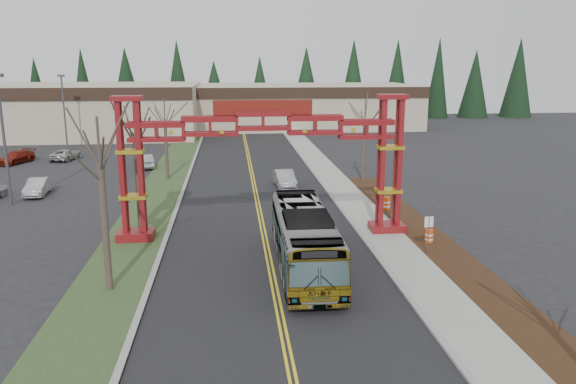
{
  "coord_description": "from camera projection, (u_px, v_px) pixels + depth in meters",
  "views": [
    {
      "loc": [
        -1.96,
        -16.16,
        10.86
      ],
      "look_at": [
        1.26,
        15.42,
        3.46
      ],
      "focal_mm": 35.0,
      "sensor_mm": 36.0,
      "label": 1
    }
  ],
  "objects": [
    {
      "name": "sidewalk_right",
      "position": [
        357.0,
        205.0,
        43.27
      ],
      "size": [
        2.6,
        110.0,
        0.14
      ],
      "primitive_type": "cube",
      "color": "gray",
      "rests_on": "ground"
    },
    {
      "name": "bare_tree_right_far",
      "position": [
        365.0,
        121.0,
        50.15
      ],
      "size": [
        3.0,
        3.0,
        7.71
      ],
      "color": "#382D26",
      "rests_on": "ground"
    },
    {
      "name": "lane_line_left",
      "position": [
        257.0,
        208.0,
        42.52
      ],
      "size": [
        0.12,
        100.0,
        0.01
      ],
      "primitive_type": "cube",
      "color": "yellow",
      "rests_on": "road"
    },
    {
      "name": "parked_car_far_a",
      "position": [
        145.0,
        161.0,
        58.62
      ],
      "size": [
        2.53,
        4.54,
        1.42
      ],
      "primitive_type": "imported",
      "rotation": [
        0.0,
        0.0,
        3.4
      ],
      "color": "#B1B5B9",
      "rests_on": "ground"
    },
    {
      "name": "conifer_treeline",
      "position": [
        242.0,
        85.0,
        106.0
      ],
      "size": [
        116.1,
        5.6,
        13.0
      ],
      "color": "black",
      "rests_on": "ground"
    },
    {
      "name": "barrel_mid",
      "position": [
        395.0,
        217.0,
        38.4
      ],
      "size": [
        0.52,
        0.52,
        0.97
      ],
      "color": "#E64A0C",
      "rests_on": "ground"
    },
    {
      "name": "barrel_south",
      "position": [
        429.0,
        237.0,
        34.12
      ],
      "size": [
        0.5,
        0.5,
        0.92
      ],
      "color": "#E64A0C",
      "rests_on": "ground"
    },
    {
      "name": "road",
      "position": [
        259.0,
        208.0,
        42.54
      ],
      "size": [
        12.0,
        110.0,
        0.02
      ],
      "primitive_type": "cube",
      "color": "black",
      "rests_on": "ground"
    },
    {
      "name": "gateway_arch",
      "position": [
        263.0,
        143.0,
        34.4
      ],
      "size": [
        18.2,
        1.6,
        8.9
      ],
      "color": "maroon",
      "rests_on": "ground"
    },
    {
      "name": "retail_building_east",
      "position": [
        300.0,
        105.0,
        95.97
      ],
      "size": [
        38.0,
        20.3,
        7.0
      ],
      "color": "#BCAF90",
      "rests_on": "ground"
    },
    {
      "name": "barrel_north",
      "position": [
        386.0,
        204.0,
        41.73
      ],
      "size": [
        0.56,
        0.56,
        1.03
      ],
      "color": "#E64A0C",
      "rests_on": "ground"
    },
    {
      "name": "curb_right",
      "position": [
        338.0,
        205.0,
        43.13
      ],
      "size": [
        0.3,
        110.0,
        0.15
      ],
      "primitive_type": "cube",
      "color": "gray",
      "rests_on": "ground"
    },
    {
      "name": "bare_tree_median_far",
      "position": [
        165.0,
        120.0,
        51.68
      ],
      "size": [
        3.09,
        3.09,
        7.65
      ],
      "color": "#382D26",
      "rests_on": "ground"
    },
    {
      "name": "light_pole_near",
      "position": [
        3.0,
        130.0,
        42.3
      ],
      "size": [
        0.87,
        0.43,
        10.0
      ],
      "color": "#3F3F44",
      "rests_on": "ground"
    },
    {
      "name": "silver_sedan",
      "position": [
        285.0,
        179.0,
        49.55
      ],
      "size": [
        1.85,
        4.6,
        1.49
      ],
      "primitive_type": "imported",
      "rotation": [
        0.0,
        0.0,
        0.06
      ],
      "color": "#A5A8AD",
      "rests_on": "ground"
    },
    {
      "name": "grass_median",
      "position": [
        151.0,
        211.0,
        41.74
      ],
      "size": [
        4.0,
        110.0,
        0.08
      ],
      "primitive_type": "cube",
      "color": "#2E4120",
      "rests_on": "ground"
    },
    {
      "name": "light_pole_far",
      "position": [
        64.0,
        107.0,
        69.53
      ],
      "size": [
        0.81,
        0.4,
        9.29
      ],
      "color": "#3F3F44",
      "rests_on": "ground"
    },
    {
      "name": "parked_car_far_b",
      "position": [
        66.0,
        154.0,
        63.27
      ],
      "size": [
        2.87,
        4.84,
        1.26
      ],
      "primitive_type": "imported",
      "rotation": [
        0.0,
        0.0,
        2.96
      ],
      "color": "#BEBEBE",
      "rests_on": "ground"
    },
    {
      "name": "curb_left",
      "position": [
        176.0,
        209.0,
        41.91
      ],
      "size": [
        0.3,
        110.0,
        0.15
      ],
      "primitive_type": "cube",
      "color": "gray",
      "rests_on": "ground"
    },
    {
      "name": "bare_tree_median_mid",
      "position": [
        135.0,
        136.0,
        35.48
      ],
      "size": [
        3.42,
        3.42,
        8.55
      ],
      "color": "#382D26",
      "rests_on": "ground"
    },
    {
      "name": "retail_building_west",
      "position": [
        43.0,
        110.0,
        84.21
      ],
      "size": [
        46.0,
        22.3,
        7.5
      ],
      "color": "#BCAF90",
      "rests_on": "ground"
    },
    {
      "name": "lane_line_right",
      "position": [
        260.0,
        208.0,
        42.54
      ],
      "size": [
        0.12,
        100.0,
        0.01
      ],
      "primitive_type": "cube",
      "color": "yellow",
      "rests_on": "road"
    },
    {
      "name": "parked_car_mid_a",
      "position": [
        16.0,
        157.0,
        61.14
      ],
      "size": [
        3.39,
        5.06,
        1.36
      ],
      "primitive_type": "imported",
      "rotation": [
        0.0,
        0.0,
        -0.35
      ],
      "color": "maroon",
      "rests_on": "ground"
    },
    {
      "name": "parked_car_near_b",
      "position": [
        38.0,
        187.0,
        46.61
      ],
      "size": [
        1.73,
        4.3,
        1.39
      ],
      "primitive_type": "imported",
      "rotation": [
        0.0,
        0.0,
        0.06
      ],
      "color": "#BDBDBD",
      "rests_on": "ground"
    },
    {
      "name": "landscape_strip",
      "position": [
        470.0,
        276.0,
        29.0
      ],
      "size": [
        2.6,
        50.0,
        0.12
      ],
      "primitive_type": "cube",
      "color": "black",
      "rests_on": "ground"
    },
    {
      "name": "transit_bus",
      "position": [
        304.0,
        239.0,
        29.79
      ],
      "size": [
        2.96,
        11.83,
        3.28
      ],
      "primitive_type": "imported",
      "rotation": [
        0.0,
        0.0,
        -0.02
      ],
      "color": "#B2B4BB",
      "rests_on": "ground"
    },
    {
      "name": "street_sign",
      "position": [
        429.0,
        227.0,
        31.96
      ],
      "size": [
        0.52,
        0.06,
        2.27
      ],
      "color": "#3F3F44",
      "rests_on": "ground"
    },
    {
      "name": "bare_tree_median_near",
      "position": [
        100.0,
        165.0,
        25.88
      ],
      "size": [
        3.32,
        3.32,
        8.44
      ],
      "color": "#382D26",
      "rests_on": "ground"
    }
  ]
}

